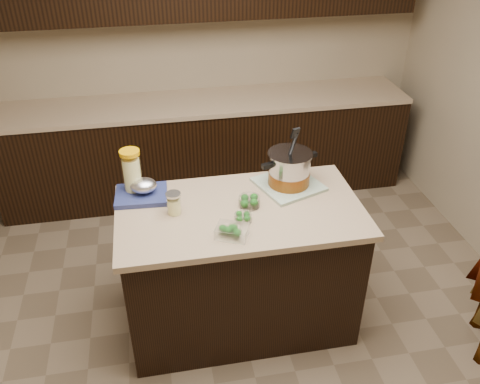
% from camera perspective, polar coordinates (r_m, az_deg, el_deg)
% --- Properties ---
extents(ground_plane, '(4.00, 4.00, 0.00)m').
position_cam_1_polar(ground_plane, '(3.59, 0.00, -13.86)').
color(ground_plane, brown).
rests_on(ground_plane, ground).
extents(room_shell, '(4.04, 4.04, 2.72)m').
position_cam_1_polar(room_shell, '(2.63, 0.00, 12.88)').
color(room_shell, tan).
rests_on(room_shell, ground).
extents(back_cabinets, '(3.60, 0.63, 2.33)m').
position_cam_1_polar(back_cabinets, '(4.51, -4.15, 10.88)').
color(back_cabinets, black).
rests_on(back_cabinets, ground).
extents(island, '(1.46, 0.81, 0.90)m').
position_cam_1_polar(island, '(3.28, 0.00, -8.40)').
color(island, black).
rests_on(island, ground).
extents(dish_towel, '(0.46, 0.46, 0.02)m').
position_cam_1_polar(dish_towel, '(3.23, 5.46, 0.86)').
color(dish_towel, '#507856').
rests_on(dish_towel, island).
extents(stock_pot, '(0.38, 0.34, 0.39)m').
position_cam_1_polar(stock_pot, '(3.18, 5.55, 2.41)').
color(stock_pot, '#B7B7BC').
rests_on(stock_pot, dish_towel).
extents(lemonade_pitcher, '(0.16, 0.16, 0.29)m').
position_cam_1_polar(lemonade_pitcher, '(3.14, -12.01, 1.97)').
color(lemonade_pitcher, '#F1ED93').
rests_on(lemonade_pitcher, island).
extents(mason_jar, '(0.12, 0.12, 0.14)m').
position_cam_1_polar(mason_jar, '(2.96, -7.43, -1.33)').
color(mason_jar, '#F1ED93').
rests_on(mason_jar, island).
extents(broccoli_tub_left, '(0.16, 0.16, 0.06)m').
position_cam_1_polar(broccoli_tub_left, '(3.02, 1.05, -1.11)').
color(broccoli_tub_left, silver).
rests_on(broccoli_tub_left, island).
extents(broccoli_tub_right, '(0.13, 0.13, 0.05)m').
position_cam_1_polar(broccoli_tub_right, '(2.89, 0.35, -2.92)').
color(broccoli_tub_right, silver).
rests_on(broccoli_tub_right, island).
extents(broccoli_tub_rect, '(0.21, 0.19, 0.06)m').
position_cam_1_polar(broccoli_tub_rect, '(2.77, -0.89, -4.51)').
color(broccoli_tub_rect, silver).
rests_on(broccoli_tub_rect, island).
extents(blue_tray, '(0.32, 0.27, 0.12)m').
position_cam_1_polar(blue_tray, '(3.14, -10.91, 0.05)').
color(blue_tray, navy).
rests_on(blue_tray, island).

